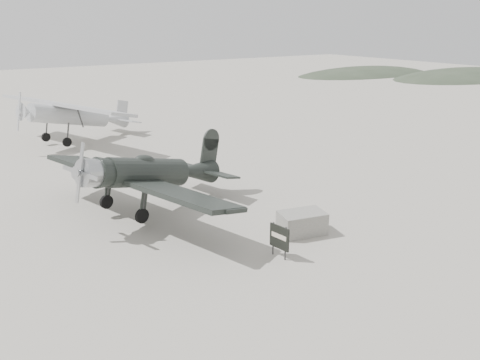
% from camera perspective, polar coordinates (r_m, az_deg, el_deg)
% --- Properties ---
extents(ground, '(160.00, 160.00, 0.00)m').
position_cam_1_polar(ground, '(20.42, 2.05, -5.03)').
color(ground, '#A6A093').
rests_on(ground, ground).
extents(hill_east_north, '(36.00, 18.00, 6.00)m').
position_cam_1_polar(hill_east_north, '(83.37, 25.92, 11.24)').
color(hill_east_north, '#303A2A').
rests_on(hill_east_north, ground).
extents(hill_northeast, '(32.00, 16.00, 5.20)m').
position_cam_1_polar(hill_northeast, '(82.57, 14.96, 12.40)').
color(hill_northeast, '#303A2A').
rests_on(hill_northeast, ground).
extents(lowwing_monoplane, '(8.00, 10.98, 3.55)m').
position_cam_1_polar(lowwing_monoplane, '(21.04, -10.58, 0.86)').
color(lowwing_monoplane, black).
rests_on(lowwing_monoplane, ground).
extents(highwing_monoplane, '(8.94, 12.26, 3.53)m').
position_cam_1_polar(highwing_monoplane, '(35.12, -19.61, 7.79)').
color(highwing_monoplane, '#A9ACAF').
rests_on(highwing_monoplane, ground).
extents(equipment_block, '(2.04, 1.52, 0.92)m').
position_cam_1_polar(equipment_block, '(19.27, 7.55, -5.20)').
color(equipment_block, slate).
rests_on(equipment_block, ground).
extents(sign_board, '(0.22, 0.89, 1.30)m').
position_cam_1_polar(sign_board, '(17.17, 4.82, -7.04)').
color(sign_board, '#333333').
rests_on(sign_board, ground).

